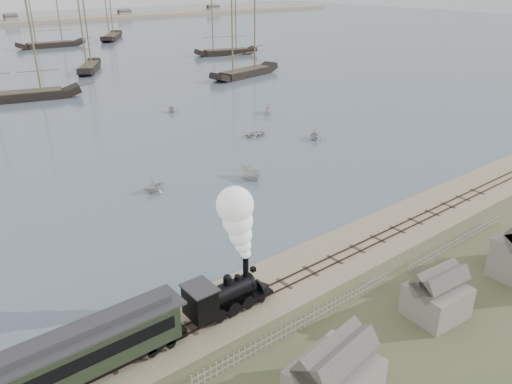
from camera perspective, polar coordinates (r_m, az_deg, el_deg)
ground at (r=45.19m, az=5.42°, el=-7.50°), size 600.00×600.00×0.00m
rail_track at (r=43.99m, az=7.24°, el=-8.48°), size 120.00×1.80×0.16m
picket_fence_west at (r=37.35m, az=5.61°, el=-15.11°), size 19.00×0.10×1.20m
picket_fence_east at (r=50.27m, az=21.93°, el=-5.84°), size 15.00×0.10×1.20m
shed_mid at (r=40.53m, az=19.67°, el=-13.08°), size 4.00×3.50×3.60m
locomotive at (r=36.78m, az=-2.12°, el=-7.46°), size 7.51×2.80×9.36m
passenger_coach at (r=33.71m, az=-19.66°, el=-16.95°), size 13.98×2.70×3.40m
beached_dinghy at (r=37.16m, az=-13.80°, el=-15.36°), size 3.68×4.06×0.69m
rowboat_1 at (r=58.84m, az=-11.54°, el=0.72°), size 2.63×3.00×1.51m
rowboat_2 at (r=61.49m, az=-0.72°, el=2.18°), size 3.63×1.55×1.37m
rowboat_3 at (r=78.01m, az=0.04°, el=6.66°), size 2.95×3.82×0.73m
rowboat_4 at (r=76.77m, az=6.71°, el=6.54°), size 3.82×3.68×1.55m
rowboat_5 at (r=91.18m, az=1.32°, el=9.38°), size 3.32×3.31×1.32m
rowboat_7 at (r=93.22m, az=-9.63°, el=9.42°), size 3.20×2.92×1.44m
schooner_2 at (r=109.72m, az=-26.19°, el=14.49°), size 23.61×10.48×20.00m
schooner_3 at (r=137.92m, az=-18.99°, el=17.03°), size 12.34×17.08×20.00m
schooner_4 at (r=124.15m, az=-1.28°, el=17.62°), size 21.68×9.07×20.00m
schooner_5 at (r=158.81m, az=-3.53°, el=18.93°), size 19.88×9.75×20.00m
schooner_8 at (r=189.23m, az=-22.81°, el=18.02°), size 22.53×6.56×20.00m
schooner_9 at (r=205.42m, az=-16.46°, el=19.17°), size 16.84×21.58×20.00m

